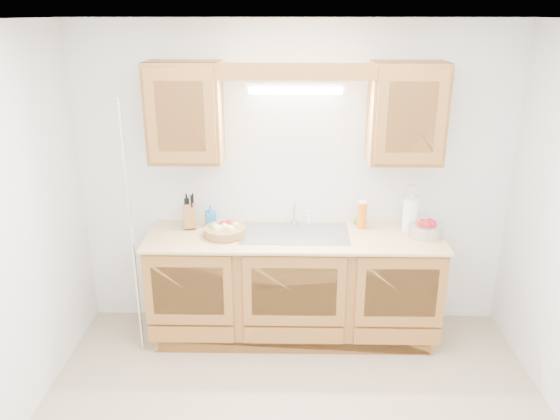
{
  "coord_description": "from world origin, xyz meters",
  "views": [
    {
      "loc": [
        -0.04,
        -2.75,
        2.53
      ],
      "look_at": [
        -0.11,
        0.85,
        1.23
      ],
      "focal_mm": 35.0,
      "sensor_mm": 36.0,
      "label": 1
    }
  ],
  "objects_px": {
    "paper_towel": "(410,215)",
    "apple_bowl": "(426,229)",
    "fruit_basket": "(225,230)",
    "knife_block": "(190,215)"
  },
  "relations": [
    {
      "from": "knife_block",
      "to": "apple_bowl",
      "type": "height_order",
      "value": "knife_block"
    },
    {
      "from": "knife_block",
      "to": "paper_towel",
      "type": "distance_m",
      "value": 1.76
    },
    {
      "from": "knife_block",
      "to": "fruit_basket",
      "type": "bearing_deg",
      "value": -42.71
    },
    {
      "from": "fruit_basket",
      "to": "apple_bowl",
      "type": "xyz_separation_m",
      "value": [
        1.56,
        0.02,
        0.02
      ]
    },
    {
      "from": "paper_towel",
      "to": "fruit_basket",
      "type": "bearing_deg",
      "value": -174.91
    },
    {
      "from": "knife_block",
      "to": "paper_towel",
      "type": "height_order",
      "value": "paper_towel"
    },
    {
      "from": "fruit_basket",
      "to": "knife_block",
      "type": "distance_m",
      "value": 0.35
    },
    {
      "from": "paper_towel",
      "to": "apple_bowl",
      "type": "height_order",
      "value": "paper_towel"
    },
    {
      "from": "fruit_basket",
      "to": "knife_block",
      "type": "bearing_deg",
      "value": 150.69
    },
    {
      "from": "knife_block",
      "to": "paper_towel",
      "type": "xyz_separation_m",
      "value": [
        1.76,
        -0.04,
        0.03
      ]
    }
  ]
}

